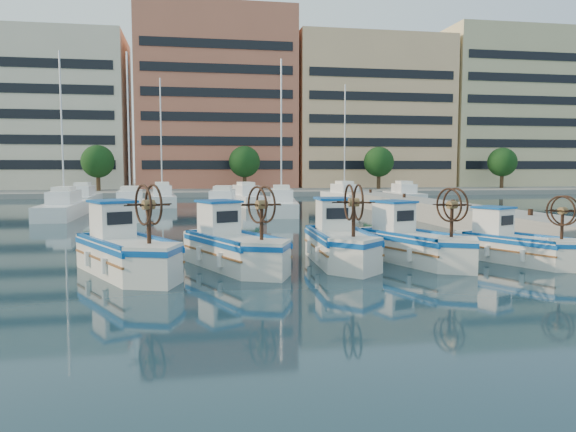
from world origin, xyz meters
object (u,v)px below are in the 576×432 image
object	(u,v)px
fishing_boat_e	(515,243)
fishing_boat_b	(233,244)
fishing_boat_d	(412,241)
fishing_boat_c	(340,240)
fishing_boat_a	(125,249)

from	to	relation	value
fishing_boat_e	fishing_boat_b	bearing A→B (deg)	150.69
fishing_boat_b	fishing_boat_e	bearing A→B (deg)	-27.14
fishing_boat_e	fishing_boat_d	bearing A→B (deg)	144.50
fishing_boat_c	fishing_boat_e	size ratio (longest dim) A/B	1.13
fishing_boat_d	fishing_boat_e	distance (m)	3.81
fishing_boat_c	fishing_boat_e	distance (m)	6.50
fishing_boat_d	fishing_boat_e	world-z (taller)	fishing_boat_d
fishing_boat_b	fishing_boat_e	world-z (taller)	fishing_boat_b
fishing_boat_d	fishing_boat_a	bearing A→B (deg)	163.19
fishing_boat_a	fishing_boat_e	distance (m)	13.97
fishing_boat_a	fishing_boat_b	world-z (taller)	fishing_boat_a
fishing_boat_b	fishing_boat_c	xyz separation A→B (m)	(3.97, 0.34, 0.01)
fishing_boat_a	fishing_boat_e	bearing A→B (deg)	-27.10
fishing_boat_c	fishing_boat_d	xyz separation A→B (m)	(2.66, -0.43, -0.04)
fishing_boat_c	fishing_boat_e	world-z (taller)	fishing_boat_c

